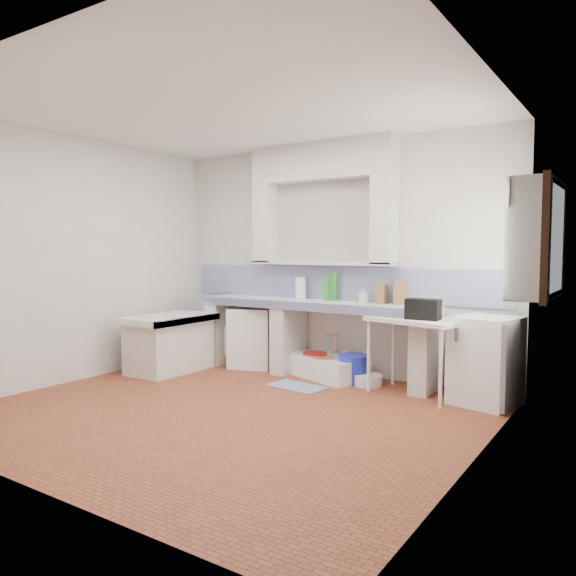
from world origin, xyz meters
The scene contains 36 objects.
floor centered at (0.00, 0.00, 0.00)m, with size 4.50×4.50×0.00m, color brown.
ceiling centered at (0.00, 0.00, 2.80)m, with size 4.50×4.50×0.00m, color silver.
wall_back centered at (0.00, 2.00, 1.40)m, with size 4.50×4.50×0.00m, color silver.
wall_front centered at (0.00, -2.00, 1.40)m, with size 4.50×4.50×0.00m, color silver.
wall_left centered at (-2.25, 0.00, 1.40)m, with size 4.50×4.50×0.00m, color silver.
wall_right centered at (2.25, 0.00, 1.40)m, with size 4.50×4.50×0.00m, color silver.
alcove_mass centered at (-0.10, 1.88, 2.58)m, with size 1.90×0.25×0.45m, color silver.
window_frame centered at (2.42, 1.20, 1.60)m, with size 0.35×0.86×1.06m, color #3D2113.
lace_valance centered at (2.28, 1.20, 1.98)m, with size 0.01×0.84×0.24m, color white.
counter_slab centered at (-0.10, 1.70, 0.86)m, with size 3.00×0.60×0.08m, color white.
counter_lip centered at (-0.10, 1.42, 0.86)m, with size 3.00×0.04×0.10m, color navy.
counter_pier_left centered at (-1.50, 1.70, 0.41)m, with size 0.20×0.55×0.82m, color silver.
counter_pier_mid centered at (-0.45, 1.70, 0.41)m, with size 0.20×0.55×0.82m, color silver.
counter_pier_right centered at (1.30, 1.70, 0.41)m, with size 0.20×0.55×0.82m, color silver.
peninsula_top centered at (-1.70, 0.90, 0.66)m, with size 0.70×1.10×0.08m, color white.
peninsula_base centered at (-1.70, 0.90, 0.31)m, with size 0.60×1.00×0.62m, color silver.
peninsula_lip centered at (-1.37, 0.90, 0.66)m, with size 0.04×1.10×0.10m, color navy.
backsplash centered at (0.00, 1.99, 1.10)m, with size 4.27×0.03×0.40m, color navy.
stove centered at (-1.00, 1.69, 0.38)m, with size 0.54×0.52×0.77m, color white.
sink centered at (0.11, 1.68, 0.11)m, with size 0.95×0.51×0.23m, color white.
side_table centered at (1.25, 1.49, 0.40)m, with size 0.97×0.54×0.04m, color white.
fridge centered at (1.95, 1.55, 0.43)m, with size 0.56×0.56×0.86m, color white.
bucket_red centered at (-0.07, 1.69, 0.14)m, with size 0.30×0.30×0.28m, color red.
bucket_orange centered at (0.13, 1.57, 0.13)m, with size 0.28×0.28×0.26m, color #BF692D.
bucket_blue centered at (0.48, 1.62, 0.16)m, with size 0.34×0.34×0.32m, color #1C2EC7.
basin_white centered at (0.68, 1.60, 0.06)m, with size 0.32×0.32×0.12m, color white.
water_bottle_a centered at (0.03, 1.85, 0.14)m, with size 0.08×0.08×0.29m, color silver.
water_bottle_b centered at (0.26, 1.85, 0.16)m, with size 0.08×0.08×0.32m, color silver.
black_bag centered at (1.35, 1.45, 0.91)m, with size 0.33×0.19×0.21m, color black.
green_bottle_a centered at (0.02, 1.81, 1.05)m, with size 0.07×0.07×0.31m, color #227F23.
green_bottle_b centered at (0.10, 1.85, 1.08)m, with size 0.08×0.08×0.35m, color #227F23.
knife_block centered at (0.72, 1.85, 1.01)m, with size 0.11×0.09×0.22m, color olive.
cutting_board centered at (0.94, 1.85, 1.04)m, with size 0.02×0.20×0.27m, color olive.
paper_towel centered at (-0.37, 1.85, 1.03)m, with size 0.13×0.13×0.27m, color white.
soap_bottle centered at (0.49, 1.85, 0.99)m, with size 0.08×0.08×0.17m, color white.
rug centered at (0.05, 1.10, 0.01)m, with size 0.64×0.36×0.01m, color #37448F.
Camera 1 is at (3.25, -3.93, 1.51)m, focal length 34.27 mm.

